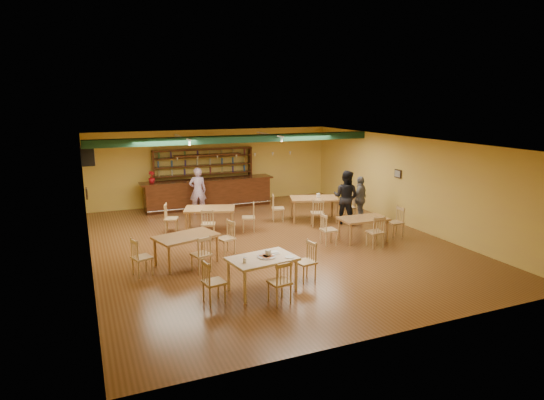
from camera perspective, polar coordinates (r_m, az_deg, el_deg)
name	(u,v)px	position (r m, az deg, el deg)	size (l,w,h in m)	color
floor	(270,242)	(13.95, -0.28, -5.22)	(12.00, 12.00, 0.00)	brown
ceiling_beam	(238,139)	(15.97, -4.16, 7.51)	(10.00, 0.30, 0.25)	#11331E
track_rail_left	(182,137)	(16.08, -11.01, 7.60)	(0.05, 2.50, 0.05)	silver
track_rail_right	(270,134)	(17.02, -0.31, 8.07)	(0.05, 2.50, 0.05)	silver
ac_unit	(88,156)	(16.60, -21.72, 5.04)	(0.34, 0.70, 0.48)	silver
picture_left	(87,193)	(13.52, -21.88, 0.76)	(0.04, 0.34, 0.28)	black
picture_right	(398,174)	(16.45, 15.26, 3.14)	(0.04, 0.34, 0.28)	black
bar_counter	(208,193)	(18.40, -7.84, 0.81)	(5.20, 0.85, 1.13)	black
back_bar_hutch	(204,177)	(18.89, -8.39, 2.87)	(4.03, 0.40, 2.28)	black
poinsettia	(152,177)	(17.84, -14.61, 2.74)	(0.25, 0.25, 0.45)	#B21018
dining_table_a	(210,220)	(15.06, -7.63, -2.43)	(1.58, 0.95, 0.79)	#925E34
dining_table_b	(314,209)	(16.39, 5.17, -1.10)	(1.64, 0.98, 0.82)	#925E34
dining_table_c	(187,250)	(12.25, -10.47, -6.05)	(1.55, 0.93, 0.78)	#925E34
dining_table_d	(363,229)	(14.29, 11.12, -3.54)	(1.42, 0.85, 0.71)	#925E34
near_table	(262,274)	(10.44, -1.20, -9.12)	(1.45, 0.93, 0.78)	#CEB08A
pizza_tray	(267,257)	(10.34, -0.67, -7.00)	(0.40, 0.40, 0.01)	silver
parmesan_shaker	(245,260)	(10.00, -3.39, -7.42)	(0.07, 0.07, 0.11)	#EAE5C6
napkin_stack	(274,252)	(10.61, 0.21, -6.44)	(0.20, 0.15, 0.03)	white
pizza_server	(272,255)	(10.44, 0.02, -6.75)	(0.32, 0.09, 0.00)	silver
side_plate	(290,257)	(10.34, 2.18, -7.02)	(0.22, 0.22, 0.01)	white
patron_bar	(198,191)	(17.40, -9.13, 1.14)	(0.64, 0.42, 1.74)	#7D4494
patron_right_a	(346,197)	(15.99, 9.08, 0.34)	(0.90, 0.70, 1.85)	black
patron_right_b	(360,199)	(16.45, 10.81, 0.15)	(0.93, 0.39, 1.59)	slate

